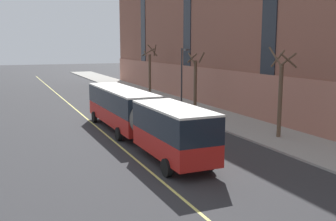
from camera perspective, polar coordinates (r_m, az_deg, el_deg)
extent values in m
plane|color=#303033|center=(23.87, 2.51, -7.58)|extent=(260.00, 260.00, 0.00)
cube|color=#9E9B93|center=(31.21, 15.80, -3.71)|extent=(5.40, 160.00, 0.15)
cube|color=#1E232B|center=(50.61, 2.82, 15.46)|extent=(0.10, 2.00, 16.98)
cube|color=#1E232B|center=(65.79, -3.65, 14.07)|extent=(0.10, 2.00, 16.98)
cube|color=red|center=(32.86, -6.81, -0.70)|extent=(2.77, 11.80, 1.22)
cube|color=black|center=(32.65, -6.86, 1.65)|extent=(2.78, 11.80, 1.49)
cube|color=silver|center=(32.55, -6.89, 3.06)|extent=(2.80, 11.80, 0.12)
cube|color=#19232D|center=(38.31, -9.46, 2.51)|extent=(2.39, 0.11, 1.12)
cube|color=orange|center=(38.25, -9.50, 3.58)|extent=(1.82, 0.09, 0.28)
cube|color=black|center=(38.58, -9.40, -0.02)|extent=(2.55, 0.16, 0.24)
cube|color=white|center=(38.32, -10.73, 0.26)|extent=(0.28, 0.06, 0.18)
cube|color=white|center=(38.77, -8.11, 0.43)|extent=(0.28, 0.06, 0.18)
cylinder|color=#595651|center=(26.78, -2.81, -1.34)|extent=(2.48, 1.04, 2.47)
cube|color=red|center=(23.30, 0.81, -4.85)|extent=(2.70, 7.14, 1.22)
cube|color=black|center=(23.00, 0.82, -1.57)|extent=(2.72, 7.14, 1.49)
cube|color=silver|center=(22.86, 0.82, 0.41)|extent=(2.73, 7.14, 0.12)
cylinder|color=black|center=(36.57, -10.64, -0.92)|extent=(0.31, 1.00, 1.00)
cylinder|color=black|center=(37.24, -6.75, -0.64)|extent=(0.31, 1.00, 1.00)
cylinder|color=black|center=(29.32, -7.17, -3.40)|extent=(0.31, 1.00, 1.00)
cylinder|color=black|center=(30.15, -2.44, -2.98)|extent=(0.31, 1.00, 1.00)
cylinder|color=black|center=(21.28, -0.19, -8.30)|extent=(0.31, 1.00, 1.00)
cylinder|color=black|center=(22.40, 5.96, -7.44)|extent=(0.31, 1.00, 1.00)
cube|color=#4C4C51|center=(46.86, -3.70, 1.66)|extent=(1.88, 4.32, 0.64)
cube|color=#232D38|center=(46.58, -3.62, 2.35)|extent=(1.61, 1.97, 0.56)
cube|color=#4C4C51|center=(46.55, -3.62, 2.72)|extent=(1.57, 1.88, 0.04)
cylinder|color=black|center=(47.84, -5.24, 1.41)|extent=(0.24, 0.65, 0.64)
cylinder|color=black|center=(48.44, -3.30, 1.53)|extent=(0.24, 0.65, 0.64)
cylinder|color=black|center=(45.37, -4.12, 0.99)|extent=(0.24, 0.65, 0.64)
cylinder|color=black|center=(46.00, -2.10, 1.12)|extent=(0.24, 0.65, 0.64)
cube|color=#BCAD89|center=(36.49, 2.22, -0.57)|extent=(1.90, 4.31, 0.64)
cube|color=#232D38|center=(36.20, 2.37, 0.31)|extent=(1.63, 1.96, 0.56)
cube|color=#BCAD89|center=(36.15, 2.38, 0.78)|extent=(1.60, 1.87, 0.04)
cylinder|color=black|center=(37.35, 0.09, -0.83)|extent=(0.23, 0.64, 0.64)
cylinder|color=black|center=(38.10, 2.53, -0.63)|extent=(0.23, 0.64, 0.64)
cylinder|color=black|center=(34.99, 1.87, -1.53)|extent=(0.23, 0.64, 0.64)
cylinder|color=black|center=(35.79, 4.43, -1.31)|extent=(0.23, 0.64, 0.64)
cylinder|color=brown|center=(30.45, 15.95, 1.34)|extent=(0.30, 0.30, 5.46)
cylinder|color=brown|center=(30.74, 16.99, 7.03)|extent=(0.48, 1.44, 1.09)
cylinder|color=brown|center=(30.63, 15.66, 7.27)|extent=(1.18, 0.24, 1.28)
cylinder|color=brown|center=(29.71, 15.35, 7.45)|extent=(0.32, 1.42, 1.51)
cylinder|color=brown|center=(29.64, 17.09, 6.94)|extent=(1.51, 0.14, 1.09)
cylinder|color=brown|center=(42.09, 3.98, 3.68)|extent=(0.34, 0.34, 5.23)
cylinder|color=brown|center=(42.14, 4.90, 7.66)|extent=(0.32, 1.45, 1.14)
cylinder|color=brown|center=(42.36, 3.52, 7.58)|extent=(1.27, 0.42, 0.98)
cylinder|color=brown|center=(41.60, 3.42, 7.62)|extent=(0.31, 1.17, 1.08)
cylinder|color=brown|center=(54.78, -2.66, 5.22)|extent=(0.34, 0.34, 5.59)
cylinder|color=brown|center=(54.75, -1.91, 8.70)|extent=(0.46, 1.59, 1.55)
cylinder|color=brown|center=(55.48, -2.86, 8.45)|extent=(1.80, 0.44, 1.10)
cylinder|color=brown|center=(54.52, -3.33, 8.27)|extent=(0.37, 1.32, 0.79)
cylinder|color=brown|center=(54.03, -2.27, 8.71)|extent=(1.53, 0.47, 1.59)
cylinder|color=#2D2D30|center=(40.66, 1.98, 4.42)|extent=(0.16, 0.16, 6.53)
cylinder|color=#2D2D30|center=(40.01, 2.35, 8.87)|extent=(0.10, 1.10, 0.10)
cube|color=#3D3D3F|center=(39.51, 2.69, 8.79)|extent=(0.36, 0.60, 0.20)
cube|color=#E0D66B|center=(25.66, -5.55, -6.39)|extent=(0.16, 140.00, 0.01)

